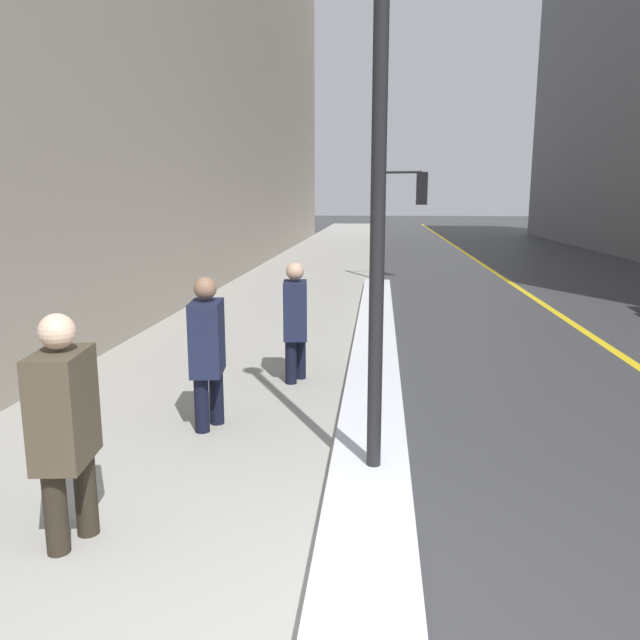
# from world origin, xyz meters

# --- Properties ---
(sidewalk_slab) EXTENTS (4.00, 80.00, 0.01)m
(sidewalk_slab) POSITION_xyz_m (-2.00, 15.00, 0.01)
(sidewalk_slab) COLOR #9E9B93
(sidewalk_slab) RESTS_ON ground
(road_centre_stripe) EXTENTS (0.16, 80.00, 0.00)m
(road_centre_stripe) POSITION_xyz_m (4.00, 15.00, 0.00)
(road_centre_stripe) COLOR gold
(road_centre_stripe) RESTS_ON ground
(snow_bank_curb) EXTENTS (0.67, 15.70, 0.17)m
(snow_bank_curb) POSITION_xyz_m (0.20, 6.50, 0.08)
(snow_bank_curb) COLOR silver
(snow_bank_curb) RESTS_ON ground
(building_facade_left) EXTENTS (6.00, 36.00, 14.20)m
(building_facade_left) POSITION_xyz_m (-7.00, 20.00, 7.10)
(building_facade_left) COLOR gray
(building_facade_left) RESTS_ON ground
(lamp_post) EXTENTS (0.28, 0.28, 4.88)m
(lamp_post) POSITION_xyz_m (0.23, 2.16, 2.92)
(lamp_post) COLOR black
(lamp_post) RESTS_ON ground
(traffic_light_near) EXTENTS (1.30, 0.35, 3.24)m
(traffic_light_near) POSITION_xyz_m (1.02, 15.30, 2.33)
(traffic_light_near) COLOR black
(traffic_light_near) RESTS_ON ground
(pedestrian_trailing) EXTENTS (0.38, 0.77, 1.66)m
(pedestrian_trailing) POSITION_xyz_m (-1.86, 1.01, 0.92)
(pedestrian_trailing) COLOR #2A241B
(pedestrian_trailing) RESTS_ON ground
(pedestrian_with_shoulder_bag) EXTENTS (0.37, 0.75, 1.62)m
(pedestrian_with_shoulder_bag) POSITION_xyz_m (-1.50, 3.29, 0.89)
(pedestrian_with_shoulder_bag) COLOR black
(pedestrian_with_shoulder_bag) RESTS_ON ground
(pedestrian_nearside) EXTENTS (0.36, 0.55, 1.58)m
(pedestrian_nearside) POSITION_xyz_m (-0.82, 5.06, 0.88)
(pedestrian_nearside) COLOR black
(pedestrian_nearside) RESTS_ON ground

